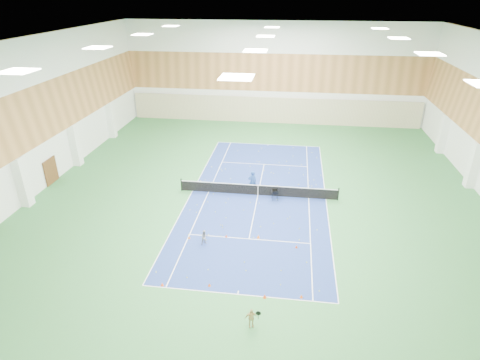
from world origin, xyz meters
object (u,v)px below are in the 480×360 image
coach (252,181)px  child_apron (251,318)px  tennis_net (258,189)px  ball_cart (275,195)px  child_court (205,237)px

coach → child_apron: bearing=75.5°
child_apron → tennis_net: bearing=77.3°
child_apron → ball_cart: (0.42, 13.47, -0.10)m
coach → child_court: 8.29m
tennis_net → coach: coach is taller
coach → ball_cart: bearing=127.8°
coach → child_apron: 14.75m
child_apron → ball_cart: child_apron is taller
coach → child_apron: coach is taller
tennis_net → coach: bearing=131.6°
ball_cart → child_court: bearing=-132.5°
tennis_net → coach: (-0.53, 0.60, 0.39)m
coach → child_apron: (1.51, -14.67, -0.39)m
ball_cart → tennis_net: bearing=146.4°
coach → tennis_net: bearing=111.2°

